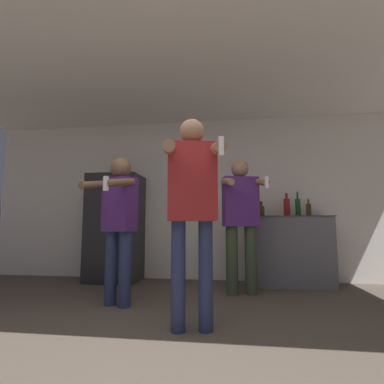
# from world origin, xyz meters

# --- Properties ---
(ground_plane) EXTENTS (14.00, 14.00, 0.00)m
(ground_plane) POSITION_xyz_m (0.00, 0.00, 0.00)
(ground_plane) COLOR #4C4238
(wall_back) EXTENTS (7.00, 0.06, 2.55)m
(wall_back) POSITION_xyz_m (0.00, 3.06, 1.27)
(wall_back) COLOR silver
(wall_back) RESTS_ON ground_plane
(ceiling_slab) EXTENTS (7.00, 3.55, 0.05)m
(ceiling_slab) POSITION_xyz_m (0.00, 1.52, 2.57)
(ceiling_slab) COLOR silver
(ceiling_slab) RESTS_ON wall_back
(refrigerator) EXTENTS (0.76, 0.66, 1.62)m
(refrigerator) POSITION_xyz_m (-1.24, 2.72, 0.81)
(refrigerator) COLOR #262628
(refrigerator) RESTS_ON ground_plane
(counter) EXTENTS (1.15, 0.59, 0.97)m
(counter) POSITION_xyz_m (1.34, 2.75, 0.49)
(counter) COLOR slate
(counter) RESTS_ON ground_plane
(bottle_green_wine) EXTENTS (0.07, 0.07, 0.27)m
(bottle_green_wine) POSITION_xyz_m (1.64, 2.80, 1.07)
(bottle_green_wine) COLOR #563314
(bottle_green_wine) RESTS_ON counter
(bottle_clear_vodka) EXTENTS (0.07, 0.07, 0.36)m
(bottle_clear_vodka) POSITION_xyz_m (1.50, 2.80, 1.11)
(bottle_clear_vodka) COLOR #194723
(bottle_clear_vodka) RESTS_ON counter
(bottle_red_label) EXTENTS (0.09, 0.09, 0.23)m
(bottle_red_label) POSITION_xyz_m (0.97, 2.80, 1.06)
(bottle_red_label) COLOR #563314
(bottle_red_label) RESTS_ON counter
(bottle_brown_liquor) EXTENTS (0.09, 0.09, 0.36)m
(bottle_brown_liquor) POSITION_xyz_m (1.34, 2.80, 1.11)
(bottle_brown_liquor) COLOR maroon
(bottle_brown_liquor) RESTS_ON counter
(person_woman_foreground) EXTENTS (0.54, 0.53, 1.73)m
(person_woman_foreground) POSITION_xyz_m (0.23, 0.72, 1.06)
(person_woman_foreground) COLOR navy
(person_woman_foreground) RESTS_ON ground_plane
(person_man_side) EXTENTS (0.51, 0.60, 1.57)m
(person_man_side) POSITION_xyz_m (-0.65, 1.36, 0.91)
(person_man_side) COLOR navy
(person_man_side) RESTS_ON ground_plane
(person_spectator_back) EXTENTS (0.57, 0.58, 1.67)m
(person_spectator_back) POSITION_xyz_m (0.66, 2.08, 0.94)
(person_spectator_back) COLOR #38422D
(person_spectator_back) RESTS_ON ground_plane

